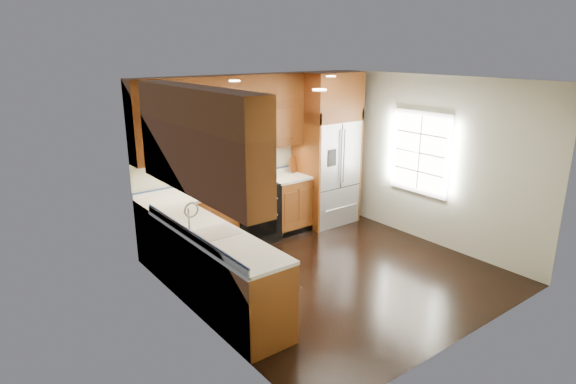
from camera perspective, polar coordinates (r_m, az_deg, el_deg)
ground at (r=6.77m, az=5.34°, el=-9.51°), size 4.00×4.00×0.00m
wall_back at (r=7.83m, az=-4.33°, el=4.31°), size 4.00×0.02×2.60m
wall_left at (r=5.20m, az=-10.76°, el=-2.47°), size 0.02×4.00×2.60m
wall_right at (r=7.76m, az=16.59°, el=3.53°), size 0.02×4.00×2.60m
window at (r=7.84m, az=15.38°, el=4.51°), size 0.04×1.10×1.30m
base_cabinets at (r=6.58m, az=-7.93°, el=-6.07°), size 2.85×3.00×0.90m
countertop at (r=6.58m, az=-7.52°, el=-1.69°), size 2.86×3.01×0.04m
upper_cabinets at (r=6.35m, az=-8.72°, el=7.87°), size 2.85×3.00×1.15m
range at (r=7.66m, az=-4.41°, el=-2.45°), size 0.76×0.67×0.95m
microwave at (r=7.46m, az=-5.16°, el=6.48°), size 0.76×0.40×0.42m
refrigerator at (r=8.32m, az=4.63°, el=5.07°), size 0.98×0.75×2.60m
sink_faucet at (r=5.61m, az=-9.23°, el=-4.29°), size 0.54×0.44×0.37m
rug at (r=6.66m, az=-4.90°, el=-9.91°), size 0.85×1.39×0.01m
knife_block at (r=7.29m, az=-9.56°, el=1.10°), size 0.12×0.14×0.26m
utensil_crock at (r=7.82m, az=-2.28°, el=2.52°), size 0.13×0.13×0.35m
cutting_board at (r=8.22m, az=0.70°, el=2.44°), size 0.36×0.36×0.02m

